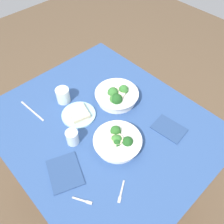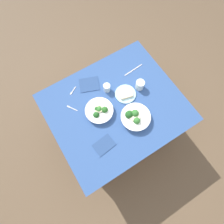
% 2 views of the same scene
% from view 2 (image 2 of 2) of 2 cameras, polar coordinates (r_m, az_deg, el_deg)
% --- Properties ---
extents(ground_plane, '(6.00, 6.00, 0.00)m').
position_cam_2_polar(ground_plane, '(2.48, 0.82, -5.14)').
color(ground_plane, brown).
extents(dining_table, '(1.20, 1.03, 0.77)m').
position_cam_2_polar(dining_table, '(1.87, 1.09, 0.12)').
color(dining_table, '#2D4C84').
rests_on(dining_table, ground_plane).
extents(broccoli_bowl_far, '(0.25, 0.25, 0.09)m').
position_cam_2_polar(broccoli_bowl_far, '(1.71, -3.77, 0.33)').
color(broccoli_bowl_far, white).
rests_on(broccoli_bowl_far, dining_table).
extents(broccoli_bowl_near, '(0.26, 0.26, 0.10)m').
position_cam_2_polar(broccoli_bowl_near, '(1.69, 6.77, -1.48)').
color(broccoli_bowl_near, white).
rests_on(broccoli_bowl_near, dining_table).
extents(bread_side_plate, '(0.20, 0.20, 0.04)m').
position_cam_2_polar(bread_side_plate, '(1.80, 4.01, 5.44)').
color(bread_side_plate, '#99C6D1').
rests_on(bread_side_plate, dining_table).
extents(water_glass_center, '(0.08, 0.08, 0.09)m').
position_cam_2_polar(water_glass_center, '(1.82, 8.28, 7.98)').
color(water_glass_center, silver).
rests_on(water_glass_center, dining_table).
extents(water_glass_side, '(0.07, 0.07, 0.08)m').
position_cam_2_polar(water_glass_side, '(1.79, -1.57, 7.22)').
color(water_glass_side, silver).
rests_on(water_glass_side, dining_table).
extents(fork_by_far_bowl, '(0.09, 0.06, 0.00)m').
position_cam_2_polar(fork_by_far_bowl, '(1.86, -11.57, 6.11)').
color(fork_by_far_bowl, '#B7B7BC').
rests_on(fork_by_far_bowl, dining_table).
extents(fork_by_near_bowl, '(0.07, 0.10, 0.00)m').
position_cam_2_polar(fork_by_near_bowl, '(1.79, -11.84, 1.13)').
color(fork_by_near_bowl, '#B7B7BC').
rests_on(fork_by_near_bowl, dining_table).
extents(table_knife_left, '(0.22, 0.03, 0.00)m').
position_cam_2_polar(table_knife_left, '(1.95, 6.35, 12.30)').
color(table_knife_left, '#B7B7BC').
rests_on(table_knife_left, dining_table).
extents(napkin_folded_upper, '(0.19, 0.14, 0.01)m').
position_cam_2_polar(napkin_folded_upper, '(1.65, -2.38, -9.76)').
color(napkin_folded_upper, navy).
rests_on(napkin_folded_upper, dining_table).
extents(napkin_folded_lower, '(0.23, 0.21, 0.01)m').
position_cam_2_polar(napkin_folded_lower, '(1.86, -6.75, 8.13)').
color(napkin_folded_lower, navy).
rests_on(napkin_folded_lower, dining_table).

